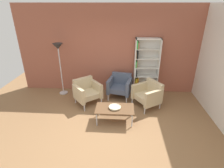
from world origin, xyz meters
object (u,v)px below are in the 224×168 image
object	(u,v)px
decorative_bowl	(115,107)
floor_lamp_torchiere	(59,53)
bookshelf_tall	(144,67)
armchair_spare_guest	(120,86)
armchair_by_bookshelf	(87,91)
coffee_table_low	(115,109)
armchair_near_window	(148,94)

from	to	relation	value
decorative_bowl	floor_lamp_torchiere	bearing A→B (deg)	141.18
bookshelf_tall	armchair_spare_guest	distance (m)	1.01
bookshelf_tall	armchair_by_bookshelf	world-z (taller)	bookshelf_tall
bookshelf_tall	coffee_table_low	bearing A→B (deg)	-117.75
bookshelf_tall	armchair_by_bookshelf	xyz separation A→B (m)	(-1.81, -0.82, -0.52)
armchair_near_window	bookshelf_tall	bearing A→B (deg)	150.56
armchair_spare_guest	armchair_by_bookshelf	xyz separation A→B (m)	(-1.02, -0.47, 0.00)
armchair_by_bookshelf	floor_lamp_torchiere	size ratio (longest dim) A/B	0.55
coffee_table_low	floor_lamp_torchiere	xyz separation A→B (m)	(-1.87, 1.51, 1.08)
coffee_table_low	decorative_bowl	distance (m)	0.07
armchair_by_bookshelf	decorative_bowl	bearing A→B (deg)	-84.74
armchair_spare_guest	armchair_near_window	bearing A→B (deg)	-19.92
bookshelf_tall	armchair_by_bookshelf	size ratio (longest dim) A/B	2.00
decorative_bowl	armchair_near_window	world-z (taller)	armchair_near_window
armchair_spare_guest	floor_lamp_torchiere	xyz separation A→B (m)	(-1.98, 0.15, 1.03)
armchair_near_window	armchair_spare_guest	bearing A→B (deg)	-155.91
armchair_spare_guest	floor_lamp_torchiere	world-z (taller)	floor_lamp_torchiere
armchair_by_bookshelf	armchair_spare_guest	bearing A→B (deg)	-15.60
armchair_near_window	floor_lamp_torchiere	distance (m)	3.10
armchair_by_bookshelf	floor_lamp_torchiere	xyz separation A→B (m)	(-0.96, 0.61, 1.03)
armchair_near_window	armchair_by_bookshelf	size ratio (longest dim) A/B	0.99
decorative_bowl	armchair_near_window	xyz separation A→B (m)	(0.96, 0.81, -0.02)
coffee_table_low	armchair_by_bookshelf	xyz separation A→B (m)	(-0.91, 0.89, 0.05)
decorative_bowl	armchair_near_window	bearing A→B (deg)	40.25
decorative_bowl	armchair_near_window	size ratio (longest dim) A/B	0.34
bookshelf_tall	floor_lamp_torchiere	xyz separation A→B (m)	(-2.77, -0.20, 0.51)
decorative_bowl	floor_lamp_torchiere	distance (m)	2.61
armchair_by_bookshelf	armchair_near_window	bearing A→B (deg)	-42.66
decorative_bowl	floor_lamp_torchiere	xyz separation A→B (m)	(-1.87, 1.51, 1.01)
decorative_bowl	armchair_spare_guest	size ratio (longest dim) A/B	0.38
decorative_bowl	floor_lamp_torchiere	size ratio (longest dim) A/B	0.18
coffee_table_low	armchair_near_window	world-z (taller)	armchair_near_window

